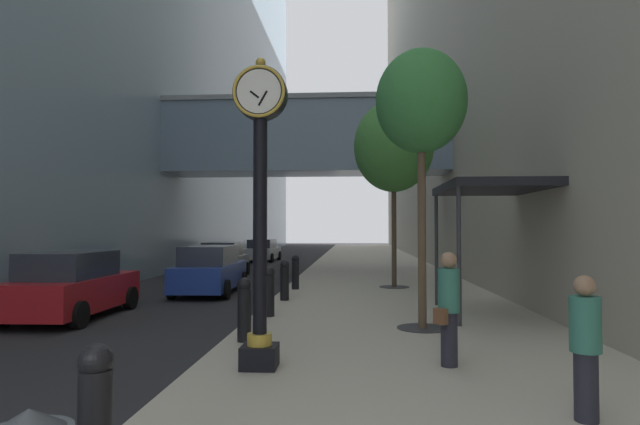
# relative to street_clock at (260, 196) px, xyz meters

# --- Properties ---
(ground_plane) EXTENTS (110.00, 110.00, 0.00)m
(ground_plane) POSITION_rel_street_clock_xyz_m (-1.08, 20.60, -2.81)
(ground_plane) COLOR #262628
(ground_plane) RESTS_ON ground
(sidewalk_right) EXTENTS (7.19, 80.00, 0.14)m
(sidewalk_right) POSITION_rel_street_clock_xyz_m (2.52, 23.60, -2.74)
(sidewalk_right) COLOR #BCB29E
(sidewalk_right) RESTS_ON ground
(building_block_left) EXTENTS (23.39, 80.00, 33.58)m
(building_block_left) POSITION_rel_street_clock_xyz_m (-12.40, 23.57, 13.91)
(building_block_left) COLOR #849EB2
(building_block_left) RESTS_ON ground
(street_clock) EXTENTS (0.84, 0.55, 4.85)m
(street_clock) POSITION_rel_street_clock_xyz_m (0.00, 0.00, 0.00)
(street_clock) COLOR black
(street_clock) RESTS_ON sidewalk_right
(bollard_nearest) EXTENTS (0.28, 0.28, 1.22)m
(bollard_nearest) POSITION_rel_street_clock_xyz_m (-0.63, -3.91, -2.03)
(bollard_nearest) COLOR black
(bollard_nearest) RESTS_ON sidewalk_right
(bollard_third) EXTENTS (0.28, 0.28, 1.22)m
(bollard_third) POSITION_rel_street_clock_xyz_m (-0.63, 1.87, -2.03)
(bollard_third) COLOR black
(bollard_third) RESTS_ON sidewalk_right
(bollard_fourth) EXTENTS (0.28, 0.28, 1.22)m
(bollard_fourth) POSITION_rel_street_clock_xyz_m (-0.63, 4.75, -2.03)
(bollard_fourth) COLOR black
(bollard_fourth) RESTS_ON sidewalk_right
(bollard_fifth) EXTENTS (0.28, 0.28, 1.22)m
(bollard_fifth) POSITION_rel_street_clock_xyz_m (-0.63, 7.64, -2.03)
(bollard_fifth) COLOR black
(bollard_fifth) RESTS_ON sidewalk_right
(bollard_sixth) EXTENTS (0.28, 0.28, 1.22)m
(bollard_sixth) POSITION_rel_street_clock_xyz_m (-0.63, 10.53, -2.03)
(bollard_sixth) COLOR black
(bollard_sixth) RESTS_ON sidewalk_right
(street_tree_near) EXTENTS (1.98, 1.98, 6.09)m
(street_tree_near) POSITION_rel_street_clock_xyz_m (2.94, 3.40, 2.22)
(street_tree_near) COLOR #333335
(street_tree_near) RESTS_ON sidewalk_right
(street_tree_mid_near) EXTENTS (2.95, 2.95, 6.92)m
(street_tree_mid_near) POSITION_rel_street_clock_xyz_m (2.94, 11.40, 2.53)
(street_tree_mid_near) COLOR #333335
(street_tree_mid_near) RESTS_ON sidewalk_right
(pedestrian_walking) EXTENTS (0.51, 0.51, 1.79)m
(pedestrian_walking) POSITION_rel_street_clock_xyz_m (2.95, 0.29, -1.72)
(pedestrian_walking) COLOR #23232D
(pedestrian_walking) RESTS_ON sidewalk_right
(pedestrian_by_clock) EXTENTS (0.48, 0.48, 1.63)m
(pedestrian_by_clock) POSITION_rel_street_clock_xyz_m (4.06, -1.97, -1.81)
(pedestrian_by_clock) COLOR #23232D
(pedestrian_by_clock) RESTS_ON sidewalk_right
(storefront_awning) EXTENTS (2.40, 3.60, 3.30)m
(storefront_awning) POSITION_rel_street_clock_xyz_m (4.87, 5.34, 0.47)
(storefront_awning) COLOR black
(storefront_awning) RESTS_ON sidewalk_right
(car_grey_near) EXTENTS (2.06, 4.16, 1.67)m
(car_grey_near) POSITION_rel_street_clock_xyz_m (-4.70, 16.30, -2.00)
(car_grey_near) COLOR slate
(car_grey_near) RESTS_ON ground
(car_silver_mid) EXTENTS (2.16, 4.52, 1.55)m
(car_silver_mid) POSITION_rel_street_clock_xyz_m (-5.01, 28.53, -2.05)
(car_silver_mid) COLOR #B7BABF
(car_silver_mid) RESTS_ON ground
(car_blue_far) EXTENTS (2.12, 4.75, 1.69)m
(car_blue_far) POSITION_rel_street_clock_xyz_m (-3.65, 10.23, -1.99)
(car_blue_far) COLOR navy
(car_blue_far) RESTS_ON ground
(car_red_trailing) EXTENTS (2.12, 4.34, 1.71)m
(car_red_trailing) POSITION_rel_street_clock_xyz_m (-5.78, 4.97, -1.98)
(car_red_trailing) COLOR #AD191E
(car_red_trailing) RESTS_ON ground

